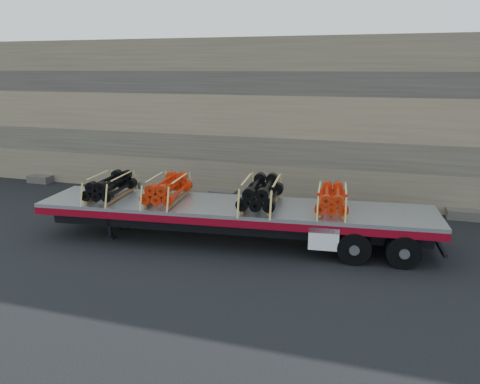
# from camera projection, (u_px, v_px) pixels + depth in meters

# --- Properties ---
(ground) EXTENTS (120.00, 120.00, 0.00)m
(ground) POSITION_uv_depth(u_px,v_px,m) (259.00, 240.00, 16.09)
(ground) COLOR black
(ground) RESTS_ON ground
(rock_wall) EXTENTS (44.00, 3.00, 7.00)m
(rock_wall) POSITION_uv_depth(u_px,v_px,m) (298.00, 119.00, 21.17)
(rock_wall) COLOR #7A6B54
(rock_wall) RESTS_ON ground
(trailer) EXTENTS (13.37, 3.91, 1.32)m
(trailer) POSITION_uv_depth(u_px,v_px,m) (233.00, 223.00, 15.81)
(trailer) COLOR #B7BBC0
(trailer) RESTS_ON ground
(bundle_front) EXTENTS (1.30, 2.25, 0.76)m
(bundle_front) POSITION_uv_depth(u_px,v_px,m) (110.00, 187.00, 16.39)
(bundle_front) COLOR black
(bundle_front) RESTS_ON trailer
(bundle_midfront) EXTENTS (1.33, 2.32, 0.78)m
(bundle_midfront) POSITION_uv_depth(u_px,v_px,m) (167.00, 190.00, 15.98)
(bundle_midfront) COLOR red
(bundle_midfront) RESTS_ON trailer
(bundle_midrear) EXTENTS (1.46, 2.54, 0.86)m
(bundle_midrear) POSITION_uv_depth(u_px,v_px,m) (261.00, 193.00, 15.35)
(bundle_midrear) COLOR black
(bundle_midrear) RESTS_ON trailer
(bundle_rear) EXTENTS (1.21, 2.11, 0.71)m
(bundle_rear) POSITION_uv_depth(u_px,v_px,m) (332.00, 199.00, 14.92)
(bundle_rear) COLOR red
(bundle_rear) RESTS_ON trailer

